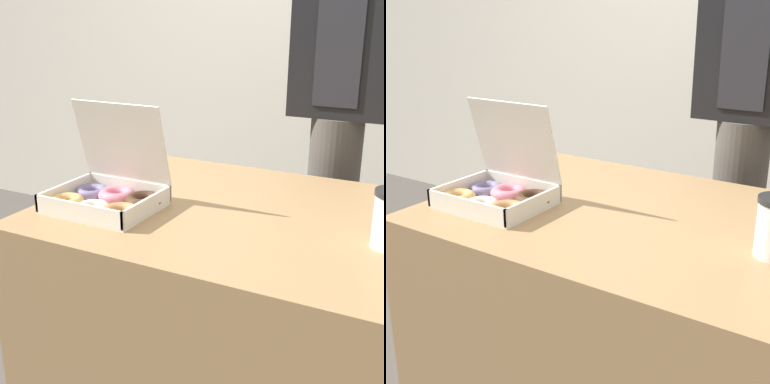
# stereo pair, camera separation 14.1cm
# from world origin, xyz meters

# --- Properties ---
(wall_back) EXTENTS (10.00, 0.05, 2.60)m
(wall_back) POSITION_xyz_m (0.00, 1.52, 1.30)
(wall_back) COLOR beige
(wall_back) RESTS_ON ground_plane
(table) EXTENTS (1.15, 0.84, 0.78)m
(table) POSITION_xyz_m (0.00, 0.00, 0.39)
(table) COLOR #99754C
(table) RESTS_ON ground_plane
(donut_box) EXTENTS (0.32, 0.27, 0.29)m
(donut_box) POSITION_xyz_m (-0.37, -0.16, 0.82)
(donut_box) COLOR white
(donut_box) RESTS_ON table
(person_customer) EXTENTS (0.35, 0.20, 1.74)m
(person_customer) POSITION_xyz_m (0.07, 0.64, 0.97)
(person_customer) COLOR #4C4742
(person_customer) RESTS_ON ground_plane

